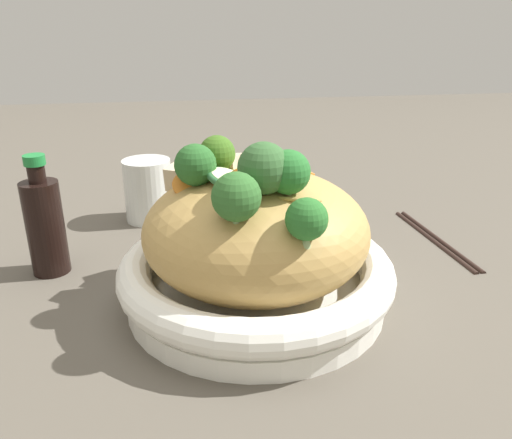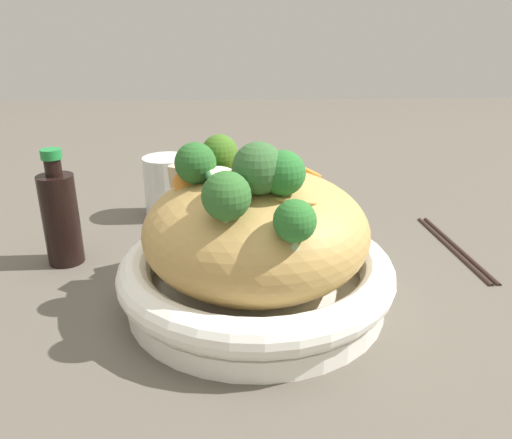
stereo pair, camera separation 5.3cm
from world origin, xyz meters
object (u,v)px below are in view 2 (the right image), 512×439
serving_bowl (256,277)px  drinking_glass (168,187)px  soy_sauce_bottle (61,216)px  chopsticks_pair (454,246)px

serving_bowl → drinking_glass: 0.30m
serving_bowl → soy_sauce_bottle: size_ratio=2.00×
chopsticks_pair → drinking_glass: (0.15, 0.41, 0.04)m
soy_sauce_bottle → drinking_glass: (0.16, -0.12, -0.02)m
drinking_glass → chopsticks_pair: bearing=-109.8°
soy_sauce_bottle → chopsticks_pair: (0.01, -0.52, -0.06)m
drinking_glass → serving_bowl: bearing=-155.1°
serving_bowl → drinking_glass: bearing=24.9°
chopsticks_pair → serving_bowl: bearing=114.2°
soy_sauce_bottle → drinking_glass: size_ratio=1.56×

